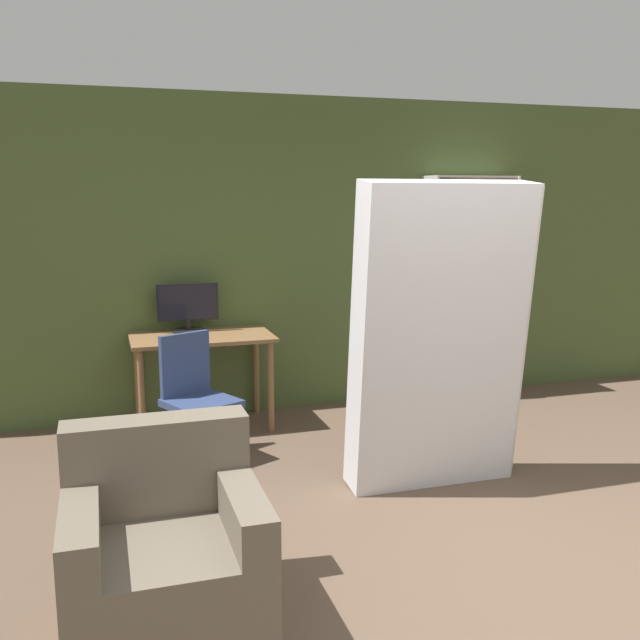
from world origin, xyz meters
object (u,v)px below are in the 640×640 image
monitor (188,307)px  office_chair (197,411)px  mattress_near (440,338)px  bookshelf (456,288)px  armchair (164,549)px

monitor → office_chair: (-0.06, -0.89, -0.61)m
office_chair → mattress_near: 1.81m
bookshelf → armchair: 4.10m
bookshelf → mattress_near: (-1.09, -1.85, -0.05)m
mattress_near → armchair: 2.16m
monitor → mattress_near: mattress_near is taller
armchair → mattress_near: bearing=27.7°
office_chair → mattress_near: (1.41, -0.94, 0.62)m
monitor → armchair: 2.90m
bookshelf → armchair: bookshelf is taller
mattress_near → armchair: bearing=-152.3°
bookshelf → armchair: bearing=-136.0°
bookshelf → mattress_near: 2.15m
monitor → mattress_near: 2.28m
armchair → office_chair: bearing=77.9°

